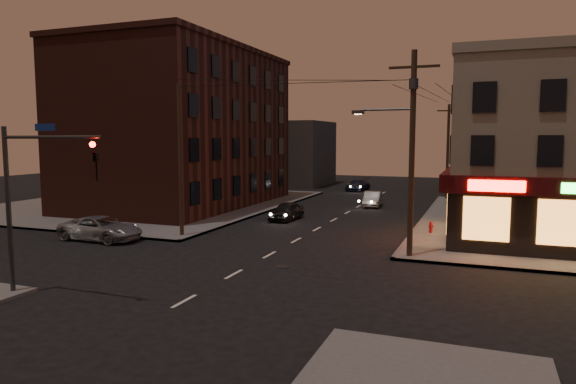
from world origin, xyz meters
The scene contains 15 objects.
ground centered at (0.00, 0.00, 0.00)m, with size 120.00×120.00×0.00m, color black.
sidewalk_nw centered at (-18.00, 19.00, 0.07)m, with size 24.00×28.00×0.15m, color #514F4C.
brick_apartment centered at (-14.50, 19.00, 6.65)m, with size 12.00×20.00×13.00m, color #431C15.
bg_building_ne_a centered at (14.00, 38.00, 3.50)m, with size 10.00×12.00×7.00m, color #3F3D3A.
bg_building_nw centered at (-13.00, 42.00, 4.00)m, with size 9.00×10.00×8.00m, color #3F3D3A.
bg_building_ne_b centered at (12.00, 52.00, 3.00)m, with size 8.00×8.00×6.00m, color #3F3D3A.
utility_pole_main centered at (6.68, 5.80, 5.76)m, with size 4.20×0.44×10.00m.
utility_pole_far centered at (6.80, 32.00, 4.65)m, with size 0.26×0.26×9.00m, color #382619.
utility_pole_west centered at (-6.80, 6.50, 4.65)m, with size 0.24×0.24×9.00m, color #382619.
traffic_signal centered at (-5.57, -5.60, 4.16)m, with size 4.49×0.32×6.47m.
suv_cross centered at (-10.69, 4.00, 0.70)m, with size 2.31×5.01×1.39m, color gray.
sedan_near centered at (-3.23, 14.80, 0.65)m, with size 1.54×3.83×1.30m, color black.
sedan_mid centered at (1.12, 24.40, 0.65)m, with size 1.37×3.94×1.30m, color slate.
sedan_far centered at (-3.18, 37.32, 0.66)m, with size 1.84×4.54×1.32m, color black.
fire_hydrant centered at (7.20, 12.49, 0.54)m, with size 0.32×0.32×0.71m.
Camera 1 is at (10.09, -19.72, 5.98)m, focal length 32.00 mm.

